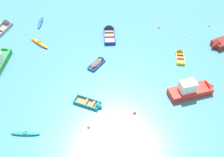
# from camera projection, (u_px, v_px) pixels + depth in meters

# --- Properties ---
(kayak_blue_outer_right) EXTENTS (0.54, 3.34, 0.32)m
(kayak_blue_outer_right) POSITION_uv_depth(u_px,v_px,m) (40.00, 23.00, 41.47)
(kayak_blue_outer_right) COLOR blue
(kayak_blue_outer_right) RESTS_ON ground_plane
(kayak_turquoise_back_row_left) EXTENTS (2.93, 0.48, 0.28)m
(kayak_turquoise_back_row_left) POSITION_uv_depth(u_px,v_px,m) (25.00, 133.00, 26.95)
(kayak_turquoise_back_row_left) COLOR teal
(kayak_turquoise_back_row_left) RESTS_ON ground_plane
(kayak_orange_near_camera) EXTENTS (3.14, 2.80, 0.35)m
(kayak_orange_near_camera) POSITION_uv_depth(u_px,v_px,m) (39.00, 43.00, 37.68)
(kayak_orange_near_camera) COLOR orange
(kayak_orange_near_camera) RESTS_ON ground_plane
(motor_launch_green_midfield_right) EXTENTS (1.81, 5.54, 2.03)m
(motor_launch_green_midfield_right) POSITION_uv_depth(u_px,v_px,m) (0.00, 60.00, 34.47)
(motor_launch_green_midfield_right) COLOR #288C3D
(motor_launch_green_midfield_right) RESTS_ON ground_plane
(rowboat_grey_back_row_right) EXTENTS (2.56, 4.53, 1.38)m
(rowboat_grey_back_row_right) POSITION_uv_depth(u_px,v_px,m) (6.00, 25.00, 40.79)
(rowboat_grey_back_row_right) COLOR gray
(rowboat_grey_back_row_right) RESTS_ON ground_plane
(rowboat_yellow_distant_center) EXTENTS (1.22, 3.08, 0.92)m
(rowboat_yellow_distant_center) POSITION_uv_depth(u_px,v_px,m) (180.00, 54.00, 35.93)
(rowboat_yellow_distant_center) COLOR #99754C
(rowboat_yellow_distant_center) RESTS_ON ground_plane
(rowboat_blue_cluster_inner) EXTENTS (2.35, 2.93, 0.92)m
(rowboat_blue_cluster_inner) POSITION_uv_depth(u_px,v_px,m) (99.00, 62.00, 34.68)
(rowboat_blue_cluster_inner) COLOR #99754C
(rowboat_blue_cluster_inner) RESTS_ON ground_plane
(rowboat_turquoise_cluster_outer) EXTENTS (3.50, 2.20, 1.02)m
(rowboat_turquoise_cluster_outer) POSITION_uv_depth(u_px,v_px,m) (94.00, 105.00, 29.58)
(rowboat_turquoise_cluster_outer) COLOR #99754C
(rowboat_turquoise_cluster_outer) RESTS_ON ground_plane
(rowboat_deep_blue_far_back) EXTENTS (1.83, 4.51, 1.40)m
(rowboat_deep_blue_far_back) POSITION_uv_depth(u_px,v_px,m) (109.00, 31.00, 39.72)
(rowboat_deep_blue_far_back) COLOR beige
(rowboat_deep_blue_far_back) RESTS_ON ground_plane
(motor_launch_red_near_right) EXTENTS (5.77, 3.17, 2.26)m
(motor_launch_red_near_right) POSITION_uv_depth(u_px,v_px,m) (193.00, 89.00, 30.67)
(motor_launch_red_near_right) COLOR red
(motor_launch_red_near_right) RESTS_ON ground_plane
(mooring_buoy_between_boats_left) EXTENTS (0.43, 0.43, 0.43)m
(mooring_buoy_between_boats_left) POSITION_uv_depth(u_px,v_px,m) (159.00, 28.00, 40.74)
(mooring_buoy_between_boats_left) COLOR orange
(mooring_buoy_between_boats_left) RESTS_ON ground_plane
(mooring_buoy_outer_edge) EXTENTS (0.36, 0.36, 0.36)m
(mooring_buoy_outer_edge) POSITION_uv_depth(u_px,v_px,m) (89.00, 127.00, 27.64)
(mooring_buoy_outer_edge) COLOR orange
(mooring_buoy_outer_edge) RESTS_ON ground_plane
(mooring_buoy_midfield) EXTENTS (0.32, 0.32, 0.32)m
(mooring_buoy_midfield) POSITION_uv_depth(u_px,v_px,m) (184.00, 36.00, 39.13)
(mooring_buoy_midfield) COLOR yellow
(mooring_buoy_midfield) RESTS_ON ground_plane
(mooring_buoy_trailing) EXTENTS (0.37, 0.37, 0.37)m
(mooring_buoy_trailing) POSITION_uv_depth(u_px,v_px,m) (135.00, 113.00, 28.96)
(mooring_buoy_trailing) COLOR red
(mooring_buoy_trailing) RESTS_ON ground_plane
(mooring_buoy_far_field) EXTENTS (0.29, 0.29, 0.29)m
(mooring_buoy_far_field) POSITION_uv_depth(u_px,v_px,m) (209.00, 26.00, 41.00)
(mooring_buoy_far_field) COLOR red
(mooring_buoy_far_field) RESTS_ON ground_plane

